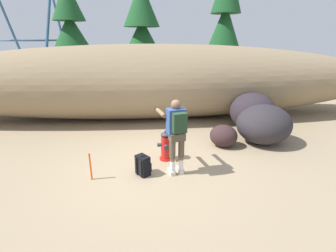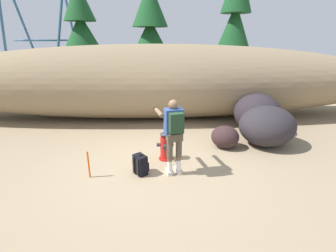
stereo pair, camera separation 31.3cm
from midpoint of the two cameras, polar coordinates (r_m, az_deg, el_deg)
ground_plane at (r=5.92m, az=-3.98°, el=-9.01°), size 56.00×56.00×0.04m
dirt_embankment at (r=9.26m, az=-4.99°, el=10.05°), size 17.90×3.20×2.63m
fire_hydrant at (r=6.02m, az=-2.02°, el=-4.67°), size 0.41×0.35×0.74m
utility_worker at (r=5.16m, az=0.09°, el=-0.51°), size 0.65×1.03×1.63m
spare_backpack at (r=5.46m, az=-7.39°, el=-8.94°), size 0.36×0.36×0.47m
boulder_large at (r=7.36m, az=19.92°, el=0.36°), size 1.87×1.79×1.09m
boulder_mid at (r=8.29m, az=17.73°, el=3.09°), size 1.87×1.94×1.21m
boulder_small at (r=6.88m, az=11.29°, el=-2.23°), size 0.94×0.89×0.61m
pine_tree_far_left at (r=16.54m, az=-21.96°, el=20.06°), size 2.84×2.84×5.99m
pine_tree_left at (r=13.54m, az=-6.64°, el=20.01°), size 2.79×2.79×5.50m
pine_tree_center at (r=16.06m, az=12.28°, el=22.05°), size 2.67×2.67×7.10m
survey_stake at (r=5.48m, az=-18.86°, el=-8.79°), size 0.04×0.04×0.60m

